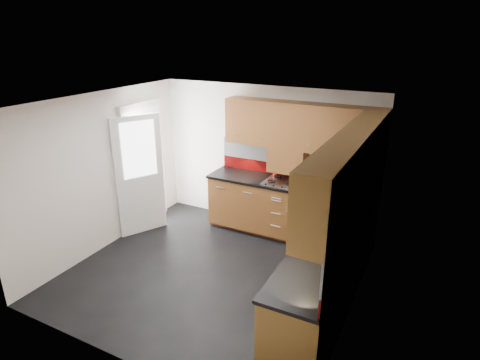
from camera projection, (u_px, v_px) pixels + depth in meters
The scene contains 14 objects.
room at pixel (210, 173), 5.14m from camera, with size 4.00×3.80×2.64m.
base_cabinets at pixel (303, 240), 5.65m from camera, with size 2.70×3.20×0.95m.
countertop at pixel (304, 209), 5.48m from camera, with size 2.72×3.22×0.04m.
backsplash at pixel (326, 187), 5.46m from camera, with size 2.70×3.20×0.54m.
upper_cabinets at pixel (323, 145), 5.14m from camera, with size 2.50×3.20×0.72m.
extractor_hood at pixel (288, 160), 6.38m from camera, with size 0.60×0.33×0.40m, color #563413.
glass_cabinet at pixel (366, 142), 5.16m from camera, with size 0.32×0.80×0.66m.
back_door at pixel (143, 170), 6.69m from camera, with size 0.42×1.19×2.04m.
gas_hob at pixel (283, 182), 6.36m from camera, with size 0.59×0.52×0.05m.
utensil_pot at pixel (277, 171), 6.60m from camera, with size 0.11×0.11×0.41m.
toaster at pixel (320, 180), 6.20m from camera, with size 0.30×0.21×0.20m.
food_processor at pixel (356, 198), 5.48m from camera, with size 0.16×0.16×0.27m.
paper_towel at pixel (353, 213), 5.01m from camera, with size 0.12×0.12×0.26m, color white.
orange_cloth at pixel (348, 215), 5.23m from camera, with size 0.14×0.12×0.02m, color #D55017.
Camera 1 is at (2.55, -4.13, 3.23)m, focal length 30.00 mm.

